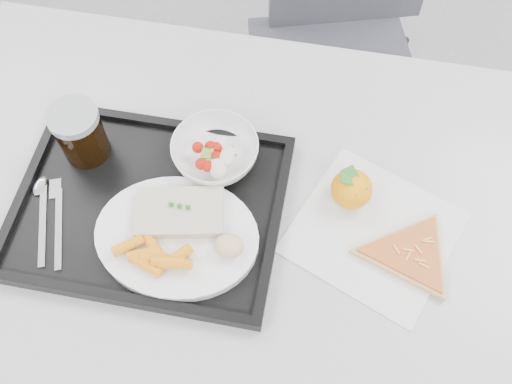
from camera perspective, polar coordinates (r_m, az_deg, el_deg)
room at (r=0.28m, az=-17.25°, el=5.25°), size 6.04×7.04×2.84m
table at (r=1.04m, az=-1.61°, el=-3.40°), size 1.20×0.80×0.75m
chair at (r=1.55m, az=8.64°, el=15.84°), size 0.52×0.53×0.93m
tray at (r=0.99m, az=-10.58°, el=-1.48°), size 0.45×0.35×0.03m
dinner_plate at (r=0.94m, az=-7.90°, el=-4.44°), size 0.27×0.27×0.02m
fish_fillet at (r=0.94m, az=-7.64°, el=-2.01°), size 0.16×0.11×0.03m
bread_roll at (r=0.90m, az=-2.74°, el=-5.39°), size 0.06×0.05×0.03m
salad_bowl at (r=1.00m, az=-4.09°, el=4.03°), size 0.15×0.15×0.05m
cola_glass at (r=1.02m, az=-17.20°, el=5.70°), size 0.08×0.08×0.11m
cutlery at (r=1.03m, az=-20.12°, el=-1.65°), size 0.11×0.17×0.01m
napkin at (r=0.98m, az=11.69°, el=-3.97°), size 0.32×0.32×0.00m
tangerine at (r=0.97m, az=9.53°, el=0.32°), size 0.09×0.09×0.07m
pizza_slice at (r=0.97m, az=15.14°, el=-6.02°), size 0.22×0.22×0.02m
carrot_pile at (r=0.91m, az=-9.95°, el=-6.35°), size 0.14×0.07×0.03m
salad_contents at (r=0.98m, az=-3.85°, el=3.50°), size 0.08×0.08×0.02m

